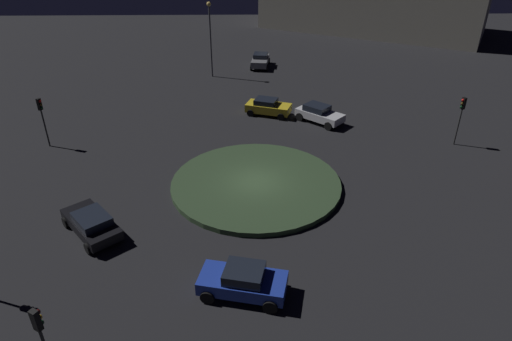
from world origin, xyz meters
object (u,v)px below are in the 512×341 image
object	(u,v)px
car_blue	(243,281)
streetlamp_west	(210,31)
car_black	(92,223)
car_yellow	(268,107)
traffic_light_south	(42,113)
traffic_light_southeast	(41,332)
car_silver	(319,114)
car_grey	(260,60)
traffic_light_north	(461,112)

from	to	relation	value
car_blue	streetlamp_west	xyz separation A→B (m)	(-33.45, -3.54, 4.18)
car_black	streetlamp_west	bearing A→B (deg)	-50.07
car_yellow	traffic_light_south	size ratio (longest dim) A/B	1.10
car_blue	traffic_light_southeast	world-z (taller)	traffic_light_southeast
car_blue	streetlamp_west	world-z (taller)	streetlamp_west
car_silver	car_black	distance (m)	21.62
car_silver	car_grey	bearing A→B (deg)	148.41
car_silver	car_yellow	world-z (taller)	car_silver
traffic_light_south	car_blue	bearing A→B (deg)	-25.23
car_yellow	streetlamp_west	bearing A→B (deg)	136.48
car_silver	traffic_light_southeast	xyz separation A→B (m)	(24.76, -13.79, 1.91)
streetlamp_west	traffic_light_north	bearing A→B (deg)	48.62
traffic_light_south	car_grey	bearing A→B (deg)	72.07
car_yellow	traffic_light_south	bearing A→B (deg)	-141.39
traffic_light_north	traffic_light_south	distance (m)	31.80
car_silver	traffic_light_south	xyz separation A→B (m)	(4.22, -21.76, 2.01)
car_grey	car_black	bearing A→B (deg)	-10.39
car_black	car_yellow	bearing A→B (deg)	-72.03
traffic_light_southeast	streetlamp_west	bearing A→B (deg)	23.97
traffic_light_southeast	car_grey	bearing A→B (deg)	16.99
car_silver	traffic_light_southeast	distance (m)	28.40
traffic_light_north	traffic_light_southeast	distance (m)	31.17
traffic_light_southeast	traffic_light_south	bearing A→B (deg)	50.74
car_black	traffic_light_north	xyz separation A→B (m)	(-10.84, 25.12, 2.06)
car_silver	streetlamp_west	xyz separation A→B (m)	(-13.10, -10.11, 4.19)
car_silver	car_blue	distance (m)	21.39
car_yellow	traffic_light_north	world-z (taller)	traffic_light_north
car_black	streetlamp_west	size ratio (longest dim) A/B	0.56
car_yellow	car_black	distance (m)	20.31
car_grey	car_blue	distance (m)	37.09
car_yellow	traffic_light_southeast	xyz separation A→B (m)	(26.52, -9.42, 1.93)
streetlamp_west	car_yellow	bearing A→B (deg)	26.87
car_yellow	car_blue	world-z (taller)	car_blue
car_black	traffic_light_north	bearing A→B (deg)	-106.86
car_grey	traffic_light_southeast	distance (m)	42.50
car_black	car_blue	xyz separation A→B (m)	(4.86, 8.51, 0.08)
car_yellow	streetlamp_west	distance (m)	13.38
traffic_light_north	traffic_light_south	xyz separation A→B (m)	(-0.43, -31.80, 0.03)
car_silver	traffic_light_southeast	world-z (taller)	traffic_light_southeast
car_silver	car_grey	size ratio (longest dim) A/B	0.97
traffic_light_south	car_black	bearing A→B (deg)	-37.85
streetlamp_west	car_silver	bearing A→B (deg)	37.67
car_blue	car_yellow	bearing A→B (deg)	-83.01
car_black	car_blue	distance (m)	9.81
car_silver	traffic_light_south	world-z (taller)	traffic_light_south
traffic_light_southeast	traffic_light_south	world-z (taller)	traffic_light_south
car_black	car_blue	size ratio (longest dim) A/B	1.02
car_black	car_grey	bearing A→B (deg)	-58.27
car_blue	streetlamp_west	distance (m)	33.89
car_black	traffic_light_south	size ratio (longest dim) A/B	1.14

